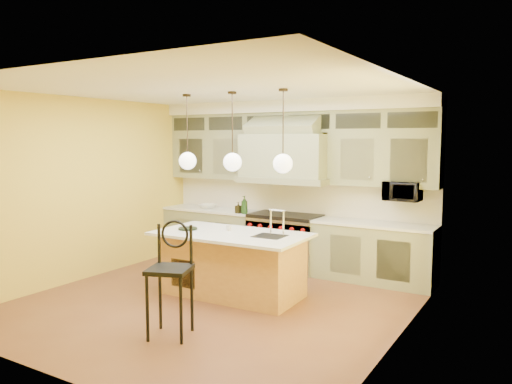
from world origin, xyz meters
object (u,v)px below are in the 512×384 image
Objects in this scene: range at (285,241)px; counter_stool at (171,271)px; kitchen_island at (233,263)px; microwave at (402,191)px.

counter_stool reaches higher than range.
microwave is (1.91, 1.80, 0.98)m from kitchen_island.
microwave is (1.71, 3.39, 0.69)m from counter_stool.
kitchen_island is (0.04, -1.70, -0.01)m from range.
counter_stool is 2.42× the size of microwave.
range is 2.18m from microwave.
kitchen_island reaches higher than counter_stool.
microwave reaches higher than kitchen_island.
range is 0.55× the size of kitchen_island.
counter_stool is (0.24, -3.28, 0.27)m from range.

